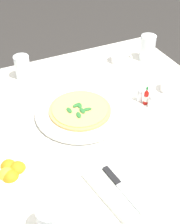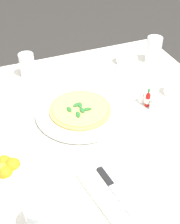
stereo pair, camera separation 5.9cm
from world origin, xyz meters
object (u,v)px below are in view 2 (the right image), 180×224
coffee_cup_far_left (124,58)px  salt_shaker (153,104)px  pizza (80,109)px  water_glass_back_corner (27,66)px  pizza_plate (80,112)px  napkin_folded (113,190)px  dinner_knife (114,188)px  hot_sauce_bottle (148,99)px  pepper_shaker (142,97)px  coffee_cup_near_left (173,90)px  water_glass_near_right (153,51)px  citrus_bowl (5,172)px  water_glass_left_edge (40,219)px

coffee_cup_far_left → salt_shaker: (0.36, -0.05, -0.00)m
salt_shaker → coffee_cup_far_left: bearing=171.9°
pizza → water_glass_back_corner: size_ratio=2.25×
pizza_plate → napkin_folded: bearing=-5.3°
pizza_plate → dinner_knife: dinner_knife is taller
hot_sauce_bottle → salt_shaker: (0.03, 0.01, -0.01)m
water_glass_back_corner → napkin_folded: 0.75m
pizza → hot_sauce_bottle: size_ratio=2.95×
dinner_knife → pepper_shaker: (-0.37, 0.30, 0.00)m
coffee_cup_far_left → napkin_folded: 0.77m
coffee_cup_near_left → dinner_knife: bearing=-50.7°
coffee_cup_far_left → pepper_shaker: coffee_cup_far_left is taller
dinner_knife → hot_sauce_bottle: 0.46m
coffee_cup_near_left → hot_sauce_bottle: bearing=-79.4°
water_glass_near_right → napkin_folded: 0.83m
pizza → pepper_shaker: pepper_shaker is taller
water_glass_near_right → pepper_shaker: 0.35m
water_glass_back_corner → pepper_shaker: (0.38, 0.39, -0.02)m
pizza_plate → water_glass_back_corner: water_glass_back_corner is taller
pizza → citrus_bowl: 0.39m
water_glass_back_corner → pepper_shaker: size_ratio=1.93×
water_glass_back_corner → salt_shaker: size_ratio=1.93×
dinner_knife → hot_sauce_bottle: size_ratio=2.36×
water_glass_left_edge → citrus_bowl: (-0.21, -0.06, -0.02)m
coffee_cup_near_left → water_glass_near_right: bearing=167.0°
pizza_plate → coffee_cup_far_left: size_ratio=2.73×
water_glass_near_right → pepper_shaker: (0.28, -0.22, -0.03)m
coffee_cup_near_left → hot_sauce_bottle: 0.14m
hot_sauce_bottle → water_glass_near_right: bearing=146.2°
coffee_cup_far_left → water_glass_left_edge: water_glass_left_edge is taller
pizza_plate → salt_shaker: salt_shaker is taller
pizza_plate → dinner_knife: (0.39, -0.04, 0.01)m
coffee_cup_far_left → salt_shaker: 0.37m
salt_shaker → dinner_knife: bearing=-45.5°
citrus_bowl → water_glass_near_right: bearing=120.1°
pizza → dinner_knife: pizza is taller
pizza → coffee_cup_near_left: coffee_cup_near_left is taller
pizza → salt_shaker: size_ratio=4.35×
citrus_bowl → salt_shaker: 0.63m
coffee_cup_far_left → water_glass_back_corner: size_ratio=1.20×
pizza → coffee_cup_far_left: bearing=130.4°
pizza → hot_sauce_bottle: (0.05, 0.27, 0.01)m
water_glass_left_edge → salt_shaker: bearing=122.2°
hot_sauce_bottle → pepper_shaker: size_ratio=1.48×
coffee_cup_far_left → water_glass_back_corner: water_glass_back_corner is taller
pizza_plate → pepper_shaker: (0.02, 0.26, 0.01)m
water_glass_near_right → water_glass_back_corner: (-0.10, -0.61, -0.01)m
coffee_cup_far_left → citrus_bowl: 0.83m
pizza_plate → citrus_bowl: (0.21, -0.33, 0.02)m
pizza → salt_shaker: (0.08, 0.28, 0.00)m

